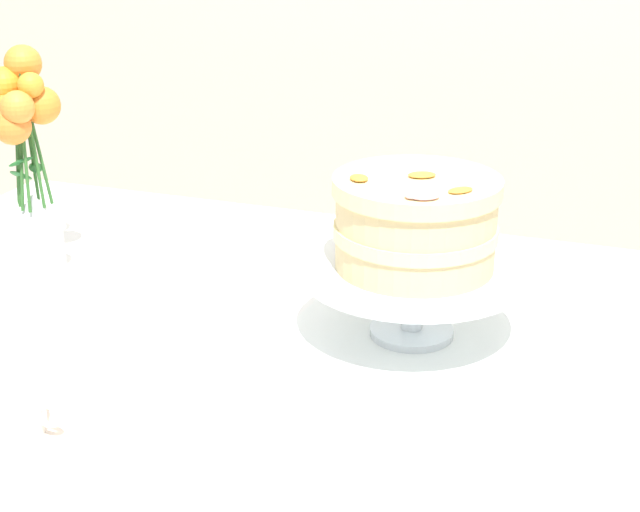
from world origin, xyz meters
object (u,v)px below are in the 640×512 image
at_px(cake_stand, 413,279).
at_px(layer_cake, 416,222).
at_px(dining_table, 256,410).
at_px(flower_vase, 28,162).
at_px(teacup, 17,418).

height_order(cake_stand, layer_cake, layer_cake).
distance_m(dining_table, cake_stand, 0.27).
relative_size(layer_cake, flower_vase, 0.63).
height_order(dining_table, teacup, teacup).
bearing_deg(dining_table, teacup, -120.26).
bearing_deg(layer_cake, cake_stand, 99.02).
relative_size(cake_stand, flower_vase, 0.86).
relative_size(dining_table, teacup, 11.19).
bearing_deg(cake_stand, teacup, -132.26).
relative_size(dining_table, cake_stand, 4.83).
height_order(dining_table, flower_vase, flower_vase).
xyz_separation_m(cake_stand, flower_vase, (-0.60, 0.03, 0.09)).
bearing_deg(layer_cake, teacup, -132.27).
height_order(layer_cake, teacup, layer_cake).
distance_m(cake_stand, flower_vase, 0.61).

